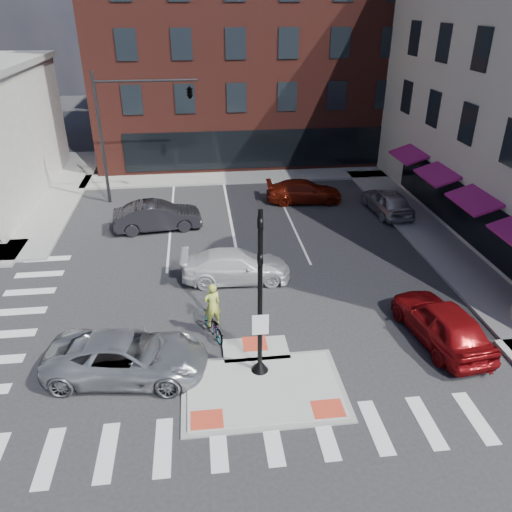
{
  "coord_description": "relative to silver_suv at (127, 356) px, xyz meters",
  "views": [
    {
      "loc": [
        -1.75,
        -13.11,
        11.55
      ],
      "look_at": [
        0.47,
        5.4,
        2.0
      ],
      "focal_mm": 35.0,
      "sensor_mm": 36.0,
      "label": 1
    }
  ],
  "objects": [
    {
      "name": "building_far_right",
      "position": [
        13.5,
        53.13,
        5.24
      ],
      "size": [
        12.0,
        12.0,
        12.0
      ],
      "primitive_type": "cube",
      "color": "brown",
      "rests_on": "ground"
    },
    {
      "name": "bg_car_silver",
      "position": [
        14.0,
        13.15,
        0.01
      ],
      "size": [
        2.13,
        4.61,
        1.53
      ],
      "primitive_type": "imported",
      "rotation": [
        0.0,
        0.0,
        3.21
      ],
      "color": "#A8AAB0",
      "rests_on": "ground"
    },
    {
      "name": "building_n",
      "position": [
        7.5,
        31.12,
        7.04
      ],
      "size": [
        24.4,
        18.4,
        15.5
      ],
      "color": "#4F1F18",
      "rests_on": "ground"
    },
    {
      "name": "sidewalk_n",
      "position": [
        7.5,
        21.13,
        -0.68
      ],
      "size": [
        26.0,
        3.0,
        0.15
      ],
      "primitive_type": "cube",
      "color": "gray",
      "rests_on": "ground"
    },
    {
      "name": "refuge_island",
      "position": [
        4.5,
        -1.13,
        -0.71
      ],
      "size": [
        5.4,
        4.65,
        0.13
      ],
      "color": "gray",
      "rests_on": "ground"
    },
    {
      "name": "bg_car_red",
      "position": [
        9.41,
        15.69,
        -0.06
      ],
      "size": [
        4.93,
        2.24,
        1.4
      ],
      "primitive_type": "imported",
      "rotation": [
        0.0,
        0.0,
        1.51
      ],
      "color": "maroon",
      "rests_on": "ground"
    },
    {
      "name": "signal_pole",
      "position": [
        4.5,
        -0.48,
        1.6
      ],
      "size": [
        0.6,
        0.6,
        5.98
      ],
      "color": "black",
      "rests_on": "refuge_island"
    },
    {
      "name": "cyclist",
      "position": [
        3.0,
        1.93,
        0.01
      ],
      "size": [
        1.18,
        1.93,
        2.28
      ],
      "rotation": [
        0.0,
        0.0,
        3.46
      ],
      "color": "#3F3F44",
      "rests_on": "ground"
    },
    {
      "name": "bg_car_dark",
      "position": [
        0.35,
        12.4,
        0.04
      ],
      "size": [
        5.0,
        2.2,
        1.6
      ],
      "primitive_type": "imported",
      "rotation": [
        0.0,
        0.0,
        1.68
      ],
      "color": "#242428",
      "rests_on": "ground"
    },
    {
      "name": "ground",
      "position": [
        4.5,
        -0.87,
        -0.76
      ],
      "size": [
        120.0,
        120.0,
        0.0
      ],
      "primitive_type": "plane",
      "color": "#28282B",
      "rests_on": "ground"
    },
    {
      "name": "sidewalk_e",
      "position": [
        15.3,
        9.13,
        -0.68
      ],
      "size": [
        3.0,
        24.0,
        0.15
      ],
      "primitive_type": "cube",
      "color": "gray",
      "rests_on": "ground"
    },
    {
      "name": "silver_suv",
      "position": [
        0.0,
        0.0,
        0.0
      ],
      "size": [
        5.74,
        3.21,
        1.52
      ],
      "primitive_type": "imported",
      "rotation": [
        0.0,
        0.0,
        1.44
      ],
      "color": "#ACAFB3",
      "rests_on": "ground"
    },
    {
      "name": "building_far_left",
      "position": [
        0.5,
        51.13,
        4.24
      ],
      "size": [
        10.0,
        12.0,
        10.0
      ],
      "primitive_type": "cube",
      "color": "slate",
      "rests_on": "ground"
    },
    {
      "name": "white_pickup",
      "position": [
        4.23,
        6.13,
        -0.04
      ],
      "size": [
        5.05,
        2.22,
        1.44
      ],
      "primitive_type": "imported",
      "rotation": [
        0.0,
        0.0,
        1.53
      ],
      "color": "silver",
      "rests_on": "ground"
    },
    {
      "name": "mast_arm_signal",
      "position": [
        1.03,
        17.13,
        5.45
      ],
      "size": [
        6.1,
        2.24,
        8.0
      ],
      "color": "black",
      "rests_on": "ground"
    },
    {
      "name": "red_sedan",
      "position": [
        11.51,
        0.56,
        0.07
      ],
      "size": [
        2.55,
        5.06,
        1.66
      ],
      "primitive_type": "imported",
      "rotation": [
        0.0,
        0.0,
        3.27
      ],
      "color": "maroon",
      "rests_on": "ground"
    }
  ]
}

